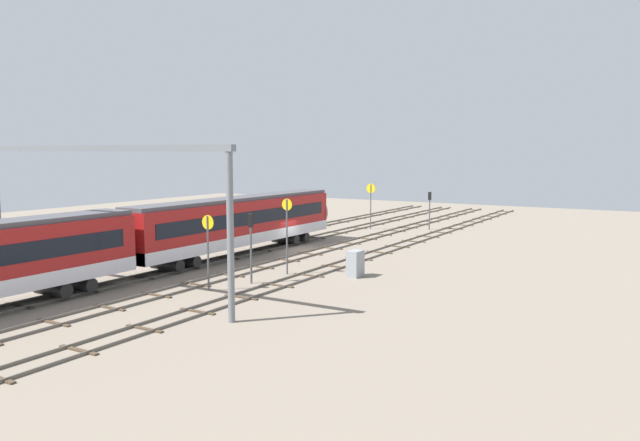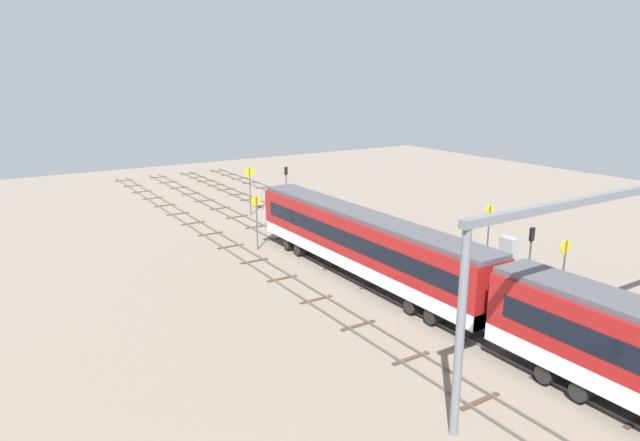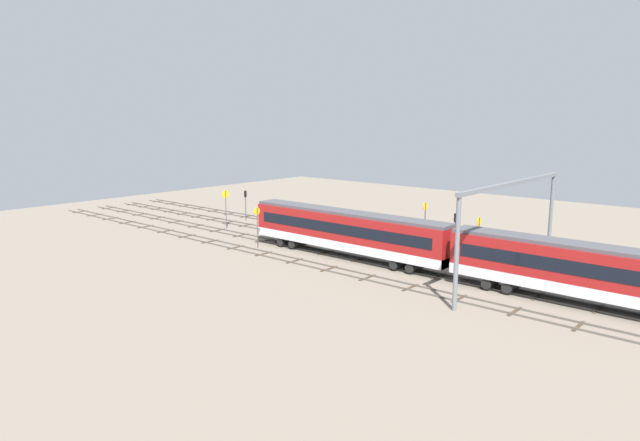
{
  "view_description": "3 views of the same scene",
  "coord_description": "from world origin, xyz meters",
  "px_view_note": "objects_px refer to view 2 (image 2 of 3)",
  "views": [
    {
      "loc": [
        -46.22,
        -29.93,
        8.79
      ],
      "look_at": [
        3.16,
        -0.45,
        2.32
      ],
      "focal_mm": 34.78,
      "sensor_mm": 36.0,
      "label": 1
    },
    {
      "loc": [
        -35.46,
        25.07,
        14.2
      ],
      "look_at": [
        -0.17,
        2.56,
        3.27
      ],
      "focal_mm": 30.95,
      "sensor_mm": 36.0,
      "label": 2
    },
    {
      "loc": [
        -41.18,
        47.63,
        14.62
      ],
      "look_at": [
        0.45,
        0.08,
        2.94
      ],
      "focal_mm": 31.62,
      "sensor_mm": 36.0,
      "label": 3
    }
  ],
  "objects_px": {
    "train": "(491,298)",
    "speed_sign_far_trackside": "(564,266)",
    "speed_sign_mid_trackside": "(488,232)",
    "overhead_gantry": "(613,236)",
    "relay_cabinet": "(509,249)",
    "speed_sign_distant_end": "(257,215)",
    "signal_light_trackside_approach": "(286,179)",
    "signal_light_trackside_departure": "(530,251)",
    "speed_sign_near_foreground": "(250,183)"
  },
  "relations": [
    {
      "from": "train",
      "to": "speed_sign_far_trackside",
      "type": "relative_size",
      "value": 10.49
    },
    {
      "from": "speed_sign_mid_trackside",
      "to": "train",
      "type": "bearing_deg",
      "value": 132.02
    },
    {
      "from": "overhead_gantry",
      "to": "relay_cabinet",
      "type": "bearing_deg",
      "value": -36.5
    },
    {
      "from": "speed_sign_distant_end",
      "to": "signal_light_trackside_approach",
      "type": "relative_size",
      "value": 1.09
    },
    {
      "from": "signal_light_trackside_departure",
      "to": "speed_sign_distant_end",
      "type": "bearing_deg",
      "value": 29.82
    },
    {
      "from": "signal_light_trackside_departure",
      "to": "relay_cabinet",
      "type": "distance_m",
      "value": 7.69
    },
    {
      "from": "speed_sign_near_foreground",
      "to": "speed_sign_distant_end",
      "type": "height_order",
      "value": "speed_sign_near_foreground"
    },
    {
      "from": "signal_light_trackside_approach",
      "to": "speed_sign_far_trackside",
      "type": "bearing_deg",
      "value": 178.52
    },
    {
      "from": "relay_cabinet",
      "to": "speed_sign_near_foreground",
      "type": "bearing_deg",
      "value": 23.91
    },
    {
      "from": "overhead_gantry",
      "to": "speed_sign_mid_trackside",
      "type": "bearing_deg",
      "value": -24.6
    },
    {
      "from": "train",
      "to": "relay_cabinet",
      "type": "relative_size",
      "value": 27.23
    },
    {
      "from": "signal_light_trackside_approach",
      "to": "relay_cabinet",
      "type": "relative_size",
      "value": 2.29
    },
    {
      "from": "train",
      "to": "speed_sign_near_foreground",
      "type": "bearing_deg",
      "value": -2.8
    },
    {
      "from": "speed_sign_mid_trackside",
      "to": "relay_cabinet",
      "type": "bearing_deg",
      "value": -69.79
    },
    {
      "from": "overhead_gantry",
      "to": "speed_sign_far_trackside",
      "type": "distance_m",
      "value": 7.48
    },
    {
      "from": "speed_sign_mid_trackside",
      "to": "speed_sign_distant_end",
      "type": "relative_size",
      "value": 1.17
    },
    {
      "from": "train",
      "to": "speed_sign_near_foreground",
      "type": "relative_size",
      "value": 9.83
    },
    {
      "from": "train",
      "to": "signal_light_trackside_approach",
      "type": "distance_m",
      "value": 37.03
    },
    {
      "from": "speed_sign_mid_trackside",
      "to": "signal_light_trackside_departure",
      "type": "xyz_separation_m",
      "value": [
        -3.82,
        0.31,
        -0.36
      ]
    },
    {
      "from": "speed_sign_near_foreground",
      "to": "signal_light_trackside_departure",
      "type": "distance_m",
      "value": 30.68
    },
    {
      "from": "overhead_gantry",
      "to": "signal_light_trackside_departure",
      "type": "relative_size",
      "value": 4.38
    },
    {
      "from": "speed_sign_mid_trackside",
      "to": "signal_light_trackside_approach",
      "type": "bearing_deg",
      "value": 0.73
    },
    {
      "from": "train",
      "to": "overhead_gantry",
      "type": "distance_m",
      "value": 6.84
    },
    {
      "from": "overhead_gantry",
      "to": "signal_light_trackside_approach",
      "type": "distance_m",
      "value": 41.51
    },
    {
      "from": "relay_cabinet",
      "to": "speed_sign_far_trackside",
      "type": "bearing_deg",
      "value": 145.61
    },
    {
      "from": "train",
      "to": "signal_light_trackside_approach",
      "type": "bearing_deg",
      "value": -11.77
    },
    {
      "from": "train",
      "to": "speed_sign_far_trackside",
      "type": "bearing_deg",
      "value": -88.27
    },
    {
      "from": "speed_sign_mid_trackside",
      "to": "speed_sign_near_foreground",
      "type": "bearing_deg",
      "value": 13.46
    },
    {
      "from": "train",
      "to": "speed_sign_near_foreground",
      "type": "distance_m",
      "value": 33.46
    },
    {
      "from": "speed_sign_near_foreground",
      "to": "speed_sign_mid_trackside",
      "type": "relative_size",
      "value": 0.95
    },
    {
      "from": "signal_light_trackside_approach",
      "to": "signal_light_trackside_departure",
      "type": "distance_m",
      "value": 32.93
    },
    {
      "from": "speed_sign_distant_end",
      "to": "signal_light_trackside_approach",
      "type": "distance_m",
      "value": 17.75
    },
    {
      "from": "speed_sign_distant_end",
      "to": "signal_light_trackside_departure",
      "type": "relative_size",
      "value": 0.99
    },
    {
      "from": "speed_sign_near_foreground",
      "to": "overhead_gantry",
      "type": "bearing_deg",
      "value": -178.72
    },
    {
      "from": "speed_sign_far_trackside",
      "to": "signal_light_trackside_approach",
      "type": "relative_size",
      "value": 1.13
    },
    {
      "from": "train",
      "to": "overhead_gantry",
      "type": "height_order",
      "value": "overhead_gantry"
    },
    {
      "from": "speed_sign_far_trackside",
      "to": "signal_light_trackside_approach",
      "type": "xyz_separation_m",
      "value": [
        36.05,
        -0.93,
        -0.33
      ]
    },
    {
      "from": "train",
      "to": "speed_sign_distant_end",
      "type": "bearing_deg",
      "value": 8.11
    },
    {
      "from": "overhead_gantry",
      "to": "speed_sign_near_foreground",
      "type": "distance_m",
      "value": 38.31
    },
    {
      "from": "overhead_gantry",
      "to": "signal_light_trackside_departure",
      "type": "bearing_deg",
      "value": -32.46
    },
    {
      "from": "speed_sign_distant_end",
      "to": "signal_light_trackside_departure",
      "type": "bearing_deg",
      "value": -150.18
    },
    {
      "from": "speed_sign_distant_end",
      "to": "overhead_gantry",
      "type": "bearing_deg",
      "value": -168.14
    },
    {
      "from": "speed_sign_mid_trackside",
      "to": "speed_sign_distant_end",
      "type": "distance_m",
      "value": 18.61
    },
    {
      "from": "overhead_gantry",
      "to": "train",
      "type": "bearing_deg",
      "value": 27.68
    },
    {
      "from": "speed_sign_far_trackside",
      "to": "signal_light_trackside_departure",
      "type": "height_order",
      "value": "speed_sign_far_trackside"
    },
    {
      "from": "overhead_gantry",
      "to": "speed_sign_mid_trackside",
      "type": "xyz_separation_m",
      "value": [
        11.88,
        -5.44,
        -3.5
      ]
    },
    {
      "from": "overhead_gantry",
      "to": "relay_cabinet",
      "type": "relative_size",
      "value": 11.09
    },
    {
      "from": "train",
      "to": "relay_cabinet",
      "type": "bearing_deg",
      "value": -54.82
    },
    {
      "from": "speed_sign_mid_trackside",
      "to": "overhead_gantry",
      "type": "bearing_deg",
      "value": 155.4
    },
    {
      "from": "overhead_gantry",
      "to": "speed_sign_mid_trackside",
      "type": "height_order",
      "value": "overhead_gantry"
    }
  ]
}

